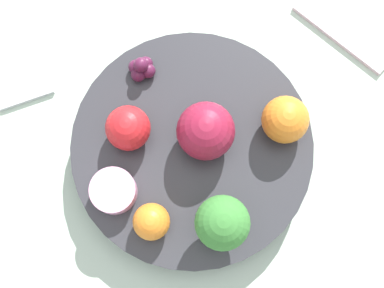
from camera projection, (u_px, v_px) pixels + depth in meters
The scene contains 11 objects.
ground_plane at pixel (192, 157), 0.59m from camera, with size 6.00×6.00×0.00m, color gray.
table_surface at pixel (192, 155), 0.58m from camera, with size 1.20×1.20×0.02m.
bowl at pixel (192, 150), 0.55m from camera, with size 0.24×0.24×0.04m.
broccoli at pixel (222, 223), 0.48m from camera, with size 0.05×0.05×0.07m.
apple_red at pixel (128, 128), 0.52m from camera, with size 0.04×0.04×0.04m.
apple_green at pixel (206, 131), 0.51m from camera, with size 0.06×0.06×0.06m.
orange_front at pixel (151, 222), 0.50m from camera, with size 0.04×0.04×0.04m.
orange_back at pixel (285, 120), 0.52m from camera, with size 0.05×0.05×0.05m.
grape_cluster at pixel (142, 68), 0.54m from camera, with size 0.03×0.03×0.03m.
small_cup at pixel (114, 191), 0.51m from camera, with size 0.04×0.04×0.02m.
spoon at pixel (18, 97), 0.58m from camera, with size 0.06×0.07×0.01m.
Camera 1 is at (-0.06, 0.09, 0.58)m, focal length 50.00 mm.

